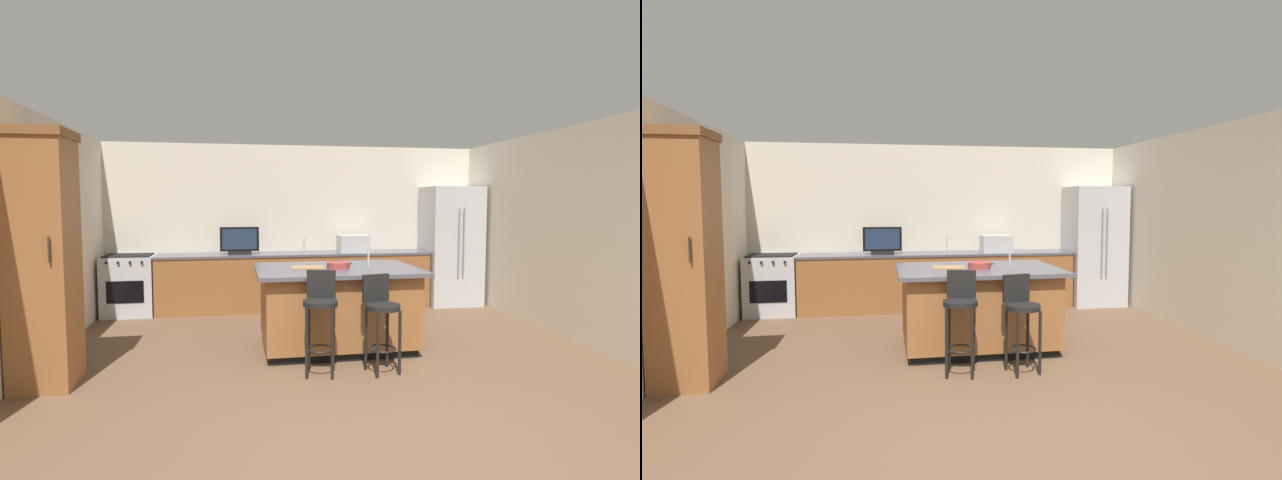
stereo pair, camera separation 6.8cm
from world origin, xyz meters
The scene contains 19 objects.
ground_plane centered at (0.00, 0.00, 0.00)m, with size 19.13×19.13×0.00m, color brown.
wall_back centered at (0.00, 4.78, 1.31)m, with size 6.52×0.12×2.61m, color beige.
wall_left centered at (-3.06, 2.39, 1.31)m, with size 0.12×5.18×2.61m, color beige.
wall_right centered at (3.06, 2.39, 1.31)m, with size 0.12×5.18×2.61m, color beige.
counter_back centered at (-0.07, 4.40, 0.45)m, with size 4.28×0.62×0.89m.
kitchen_island centered at (0.14, 2.26, 0.48)m, with size 1.85×1.29×0.94m.
refrigerator centered at (2.52, 4.34, 0.97)m, with size 0.87×0.77×1.94m.
range_oven centered at (-2.58, 4.40, 0.45)m, with size 0.74×0.63×0.91m.
cabinet_tower centered at (-2.72, 1.56, 1.21)m, with size 0.55×0.58×2.33m.
microwave centered at (0.86, 4.40, 1.03)m, with size 0.48×0.36×0.27m, color #B7BABF.
tv_monitor centered at (-0.94, 4.35, 1.09)m, with size 0.59×0.16×0.42m.
sink_faucet_back centered at (0.08, 4.50, 1.01)m, with size 0.02×0.02×0.24m, color #B2B2B7.
sink_faucet_island centered at (0.51, 2.26, 1.05)m, with size 0.02×0.02×0.22m, color #B2B2B7.
bar_stool_left centered at (-0.20, 1.44, 0.61)m, with size 0.35×0.37×1.01m.
bar_stool_right centered at (0.41, 1.40, 0.58)m, with size 0.35×0.36×0.96m.
fruit_bowl centered at (0.14, 2.19, 0.97)m, with size 0.26×0.26×0.07m, color #993833.
cell_phone centered at (0.33, 2.54, 0.94)m, with size 0.07×0.15×0.01m, color black.
tv_remote centered at (0.12, 2.25, 0.95)m, with size 0.04×0.17×0.02m, color black.
cutting_board centered at (-0.20, 2.27, 0.95)m, with size 0.36×0.21×0.02m, color #A87F51.
Camera 1 is at (-1.01, -3.13, 1.68)m, focal length 27.07 mm.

